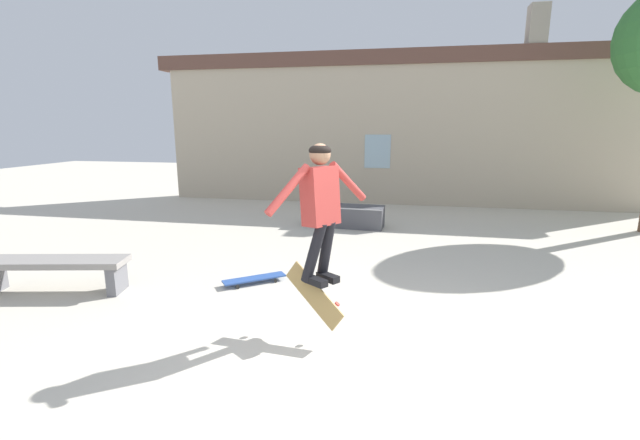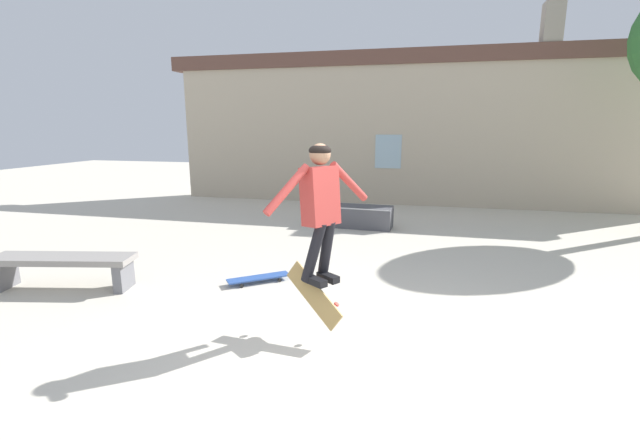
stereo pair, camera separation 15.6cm
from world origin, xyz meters
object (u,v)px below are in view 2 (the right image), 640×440
park_bench (63,264)px  skateboard_flipping (314,295)px  skater (320,202)px  skate_ledge (353,216)px  skateboard_resting (259,278)px

park_bench → skateboard_flipping: size_ratio=2.75×
skater → skateboard_flipping: skater is taller
skate_ledge → skateboard_resting: 3.73m
skate_ledge → skater: 5.04m
skate_ledge → skateboard_flipping: skateboard_flipping is taller
park_bench → skateboard_flipping: 3.61m
park_bench → skater: bearing=-18.4°
park_bench → skater: (3.62, -0.41, 1.06)m
skater → skateboard_resting: size_ratio=1.74×
park_bench → skateboard_resting: (2.45, 0.81, -0.27)m
park_bench → skateboard_resting: park_bench is taller
skate_ledge → skater: size_ratio=1.21×
park_bench → skateboard_flipping: skateboard_flipping is taller
park_bench → skate_ledge: 5.49m
park_bench → skater: skater is taller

